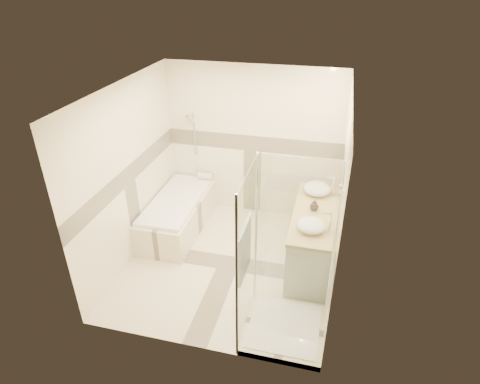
% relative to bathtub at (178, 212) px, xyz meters
% --- Properties ---
extents(room, '(2.82, 3.02, 2.52)m').
position_rel_bathtub_xyz_m(room, '(1.08, -0.64, 0.95)').
color(room, beige).
rests_on(room, ground).
extents(bathtub, '(0.75, 1.70, 0.56)m').
position_rel_bathtub_xyz_m(bathtub, '(0.00, 0.00, 0.00)').
color(bathtub, beige).
rests_on(bathtub, ground).
extents(vanity, '(0.58, 1.62, 0.85)m').
position_rel_bathtub_xyz_m(vanity, '(2.15, -0.35, 0.12)').
color(vanity, silver).
rests_on(vanity, ground).
extents(shower_enclosure, '(0.96, 0.93, 2.04)m').
position_rel_bathtub_xyz_m(shower_enclosure, '(1.86, -1.62, 0.20)').
color(shower_enclosure, beige).
rests_on(shower_enclosure, ground).
extents(vessel_sink_near, '(0.40, 0.40, 0.16)m').
position_rel_bathtub_xyz_m(vessel_sink_near, '(2.13, 0.17, 0.62)').
color(vessel_sink_near, white).
rests_on(vessel_sink_near, vanity).
extents(vessel_sink_far, '(0.36, 0.36, 0.15)m').
position_rel_bathtub_xyz_m(vessel_sink_far, '(2.13, -0.78, 0.62)').
color(vessel_sink_far, white).
rests_on(vessel_sink_far, vanity).
extents(faucet_near, '(0.12, 0.03, 0.30)m').
position_rel_bathtub_xyz_m(faucet_near, '(2.34, 0.17, 0.72)').
color(faucet_near, silver).
rests_on(faucet_near, vanity).
extents(faucet_far, '(0.12, 0.03, 0.29)m').
position_rel_bathtub_xyz_m(faucet_far, '(2.35, -0.78, 0.71)').
color(faucet_far, silver).
rests_on(faucet_far, vanity).
extents(amenity_bottle_a, '(0.08, 0.08, 0.16)m').
position_rel_bathtub_xyz_m(amenity_bottle_a, '(2.13, -0.31, 0.62)').
color(amenity_bottle_a, black).
rests_on(amenity_bottle_a, vanity).
extents(amenity_bottle_b, '(0.12, 0.12, 0.15)m').
position_rel_bathtub_xyz_m(amenity_bottle_b, '(2.13, -0.31, 0.62)').
color(amenity_bottle_b, black).
rests_on(amenity_bottle_b, vanity).
extents(folded_towels, '(0.17, 0.26, 0.08)m').
position_rel_bathtub_xyz_m(folded_towels, '(2.13, 0.30, 0.58)').
color(folded_towels, silver).
rests_on(folded_towels, vanity).
extents(rolled_towel, '(0.24, 0.11, 0.11)m').
position_rel_bathtub_xyz_m(rolled_towel, '(0.23, 0.74, 0.31)').
color(rolled_towel, silver).
rests_on(rolled_towel, bathtub).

